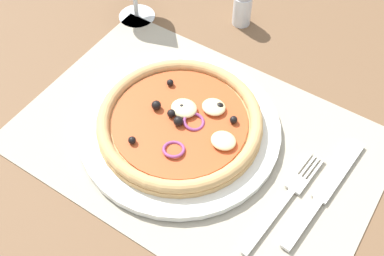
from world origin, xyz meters
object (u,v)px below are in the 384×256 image
plate (182,126)px  knife (325,190)px  pizza (182,119)px  fork (288,196)px  pepper_shaker (242,8)px

plate → knife: bearing=4.3°
pizza → fork: 17.95cm
pizza → fork: bearing=-6.0°
pizza → pepper_shaker: 25.74cm
knife → fork: bearing=137.6°
plate → fork: 17.91cm
plate → pizza: size_ratio=1.23×
pizza → knife: (21.51, 1.60, -1.95)cm
fork → plate: bearing=89.5°
plate → fork: bearing=-5.9°
pizza → fork: pizza is taller
plate → knife: 21.64cm
plate → pizza: bearing=17.2°
plate → pepper_shaker: pepper_shaker is taller
pizza → plate: bearing=-162.8°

